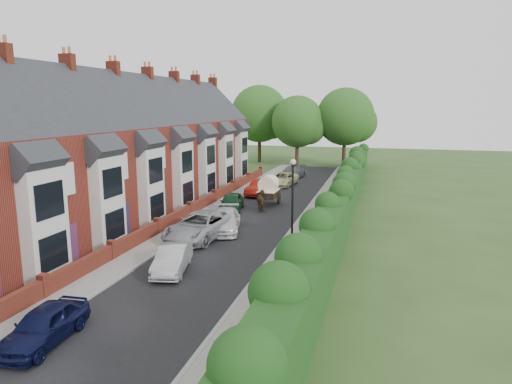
{
  "coord_description": "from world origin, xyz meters",
  "views": [
    {
      "loc": [
        7.98,
        -19.86,
        7.97
      ],
      "look_at": [
        -0.15,
        9.39,
        2.2
      ],
      "focal_mm": 32.0,
      "sensor_mm": 36.0,
      "label": 1
    }
  ],
  "objects_px": {
    "car_silver_b": "(201,226)",
    "horse_cart": "(269,188)",
    "car_red": "(261,187)",
    "car_beige": "(282,179)",
    "lamppost": "(293,193)",
    "car_grey": "(292,172)",
    "car_green": "(232,202)",
    "car_silver_a": "(172,259)",
    "car_navy": "(44,325)",
    "car_white": "(224,221)",
    "horse": "(262,201)"
  },
  "relations": [
    {
      "from": "car_silver_b",
      "to": "horse_cart",
      "type": "bearing_deg",
      "value": 88.48
    },
    {
      "from": "car_red",
      "to": "car_beige",
      "type": "height_order",
      "value": "car_red"
    },
    {
      "from": "lamppost",
      "to": "car_grey",
      "type": "xyz_separation_m",
      "value": [
        -5.0,
        25.4,
        -2.63
      ]
    },
    {
      "from": "car_grey",
      "to": "car_green",
      "type": "bearing_deg",
      "value": -82.01
    },
    {
      "from": "car_silver_a",
      "to": "car_navy",
      "type": "bearing_deg",
      "value": -112.38
    },
    {
      "from": "car_white",
      "to": "car_beige",
      "type": "distance_m",
      "value": 17.5
    },
    {
      "from": "car_silver_b",
      "to": "car_green",
      "type": "height_order",
      "value": "car_silver_b"
    },
    {
      "from": "car_grey",
      "to": "horse_cart",
      "type": "height_order",
      "value": "horse_cart"
    },
    {
      "from": "car_red",
      "to": "horse_cart",
      "type": "bearing_deg",
      "value": -58.72
    },
    {
      "from": "lamppost",
      "to": "car_silver_b",
      "type": "relative_size",
      "value": 0.89
    },
    {
      "from": "car_green",
      "to": "car_grey",
      "type": "distance_m",
      "value": 16.86
    },
    {
      "from": "car_red",
      "to": "car_green",
      "type": "bearing_deg",
      "value": -86.84
    },
    {
      "from": "horse_cart",
      "to": "horse",
      "type": "bearing_deg",
      "value": -90.0
    },
    {
      "from": "car_silver_b",
      "to": "car_silver_a",
      "type": "bearing_deg",
      "value": -73.92
    },
    {
      "from": "car_navy",
      "to": "car_red",
      "type": "xyz_separation_m",
      "value": [
        0.32,
        27.23,
        0.06
      ]
    },
    {
      "from": "car_silver_a",
      "to": "car_silver_b",
      "type": "xyz_separation_m",
      "value": [
        -0.82,
        5.6,
        0.17
      ]
    },
    {
      "from": "car_silver_a",
      "to": "horse_cart",
      "type": "xyz_separation_m",
      "value": [
        0.86,
        15.88,
        0.77
      ]
    },
    {
      "from": "car_grey",
      "to": "car_beige",
      "type": "bearing_deg",
      "value": -77.25
    },
    {
      "from": "car_green",
      "to": "car_grey",
      "type": "bearing_deg",
      "value": 74.54
    },
    {
      "from": "car_navy",
      "to": "horse",
      "type": "distance_m",
      "value": 21.4
    },
    {
      "from": "car_navy",
      "to": "car_silver_a",
      "type": "bearing_deg",
      "value": 76.93
    },
    {
      "from": "car_red",
      "to": "car_grey",
      "type": "bearing_deg",
      "value": 92.83
    },
    {
      "from": "horse_cart",
      "to": "car_beige",
      "type": "bearing_deg",
      "value": 95.32
    },
    {
      "from": "car_beige",
      "to": "horse_cart",
      "type": "xyz_separation_m",
      "value": [
        0.86,
        -9.23,
        0.73
      ]
    },
    {
      "from": "car_grey",
      "to": "horse_cart",
      "type": "bearing_deg",
      "value": -73.77
    },
    {
      "from": "car_silver_a",
      "to": "horse_cart",
      "type": "relative_size",
      "value": 1.13
    },
    {
      "from": "car_grey",
      "to": "lamppost",
      "type": "bearing_deg",
      "value": -66.11
    },
    {
      "from": "car_silver_a",
      "to": "car_red",
      "type": "xyz_separation_m",
      "value": [
        -0.87,
        19.84,
        0.07
      ]
    },
    {
      "from": "car_silver_a",
      "to": "car_grey",
      "type": "relative_size",
      "value": 0.83
    },
    {
      "from": "horse",
      "to": "car_green",
      "type": "bearing_deg",
      "value": -7.43
    },
    {
      "from": "car_white",
      "to": "car_silver_a",
      "type": "bearing_deg",
      "value": -104.51
    },
    {
      "from": "lamppost",
      "to": "car_white",
      "type": "bearing_deg",
      "value": 149.04
    },
    {
      "from": "lamppost",
      "to": "car_silver_b",
      "type": "distance_m",
      "value": 6.41
    },
    {
      "from": "car_silver_a",
      "to": "car_green",
      "type": "height_order",
      "value": "car_green"
    },
    {
      "from": "car_silver_a",
      "to": "car_red",
      "type": "distance_m",
      "value": 19.86
    },
    {
      "from": "car_green",
      "to": "horse_cart",
      "type": "xyz_separation_m",
      "value": [
        2.26,
        2.68,
        0.72
      ]
    },
    {
      "from": "car_navy",
      "to": "car_silver_a",
      "type": "height_order",
      "value": "car_navy"
    },
    {
      "from": "lamppost",
      "to": "horse_cart",
      "type": "xyz_separation_m",
      "value": [
        -4.14,
        11.28,
        -1.89
      ]
    },
    {
      "from": "car_silver_b",
      "to": "car_beige",
      "type": "relative_size",
      "value": 1.19
    },
    {
      "from": "car_red",
      "to": "horse_cart",
      "type": "xyz_separation_m",
      "value": [
        1.73,
        -3.96,
        0.7
      ]
    },
    {
      "from": "car_green",
      "to": "car_beige",
      "type": "relative_size",
      "value": 0.83
    },
    {
      "from": "car_silver_b",
      "to": "car_green",
      "type": "distance_m",
      "value": 7.62
    },
    {
      "from": "car_white",
      "to": "car_beige",
      "type": "xyz_separation_m",
      "value": [
        0.0,
        17.5,
        -0.01
      ]
    },
    {
      "from": "car_navy",
      "to": "car_green",
      "type": "bearing_deg",
      "value": 86.64
    },
    {
      "from": "car_silver_a",
      "to": "car_white",
      "type": "relative_size",
      "value": 0.81
    },
    {
      "from": "car_silver_b",
      "to": "car_white",
      "type": "distance_m",
      "value": 2.16
    },
    {
      "from": "car_silver_a",
      "to": "car_grey",
      "type": "height_order",
      "value": "car_grey"
    },
    {
      "from": "car_silver_a",
      "to": "car_white",
      "type": "distance_m",
      "value": 7.6
    },
    {
      "from": "lamppost",
      "to": "horse_cart",
      "type": "relative_size",
      "value": 1.52
    },
    {
      "from": "car_red",
      "to": "car_white",
      "type": "bearing_deg",
      "value": -78.21
    }
  ]
}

